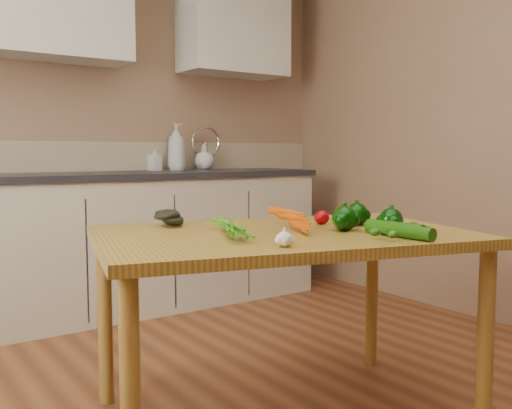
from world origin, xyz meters
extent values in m
cube|color=#9B795D|center=(0.00, 2.51, 1.30)|extent=(4.00, 0.02, 2.60)
cube|color=tan|center=(0.00, 2.48, 0.55)|extent=(3.98, 0.03, 1.10)
cube|color=beige|center=(0.20, 2.19, 0.43)|extent=(2.80, 0.60, 0.86)
cube|color=#2A2A2F|center=(0.20, 2.19, 0.88)|extent=(2.84, 0.64, 0.04)
cube|color=#99999E|center=(0.98, 2.19, 0.84)|extent=(0.55, 0.42, 0.10)
cylinder|color=silver|center=(0.98, 2.37, 1.02)|extent=(0.02, 0.02, 0.24)
cube|color=silver|center=(-0.10, 2.32, 1.95)|extent=(0.90, 0.35, 0.70)
cube|color=silver|center=(1.20, 2.32, 1.95)|extent=(0.80, 0.35, 0.70)
cube|color=#A98231|center=(0.17, 0.38, 0.71)|extent=(1.55, 1.20, 0.04)
cylinder|color=olive|center=(-0.53, 0.17, 0.35)|extent=(0.06, 0.06, 0.69)
cylinder|color=olive|center=(0.68, -0.15, 0.35)|extent=(0.06, 0.06, 0.69)
cylinder|color=olive|center=(-0.33, 0.91, 0.35)|extent=(0.06, 0.06, 0.69)
cylinder|color=olive|center=(0.88, 0.59, 0.35)|extent=(0.06, 0.06, 0.69)
imported|color=silver|center=(0.72, 2.34, 1.07)|extent=(0.17, 0.17, 0.33)
imported|color=silver|center=(0.56, 2.35, 0.98)|extent=(0.09, 0.09, 0.16)
imported|color=silver|center=(0.96, 2.35, 0.99)|extent=(0.19, 0.19, 0.18)
ellipsoid|color=silver|center=(-0.04, 0.10, 0.76)|extent=(0.06, 0.06, 0.05)
sphere|color=black|center=(0.37, 0.26, 0.78)|extent=(0.09, 0.09, 0.09)
sphere|color=black|center=(0.53, 0.35, 0.78)|extent=(0.09, 0.09, 0.09)
sphere|color=black|center=(0.49, 0.13, 0.78)|extent=(0.09, 0.09, 0.09)
ellipsoid|color=#960209|center=(0.43, 0.45, 0.76)|extent=(0.06, 0.06, 0.06)
ellipsoid|color=#DD4A05|center=(0.53, 0.45, 0.76)|extent=(0.06, 0.06, 0.06)
ellipsoid|color=#DD4A05|center=(0.55, 0.44, 0.77)|extent=(0.08, 0.08, 0.08)
cylinder|color=#134207|center=(0.42, 0.06, 0.76)|extent=(0.08, 0.23, 0.05)
cylinder|color=#134207|center=(0.42, -0.02, 0.76)|extent=(0.05, 0.19, 0.05)
camera|label=1|loc=(-1.12, -1.31, 1.03)|focal=40.00mm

